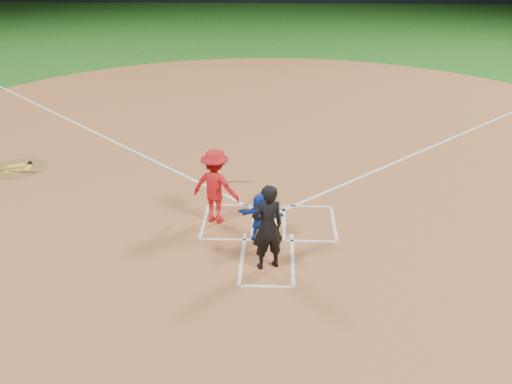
{
  "coord_description": "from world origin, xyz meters",
  "views": [
    {
      "loc": [
        0.19,
        -12.43,
        6.5
      ],
      "look_at": [
        -0.3,
        -0.4,
        1.0
      ],
      "focal_mm": 40.0,
      "sensor_mm": 36.0,
      "label": 1
    }
  ],
  "objects_px": {
    "home_plate": "(269,222)",
    "on_deck_circle": "(18,168)",
    "batter_at_plate": "(215,186)",
    "catcher": "(260,217)",
    "umpire": "(268,227)"
  },
  "relations": [
    {
      "from": "home_plate",
      "to": "on_deck_circle",
      "type": "xyz_separation_m",
      "value": [
        -7.64,
        3.17,
        -0.0
      ]
    },
    {
      "from": "home_plate",
      "to": "catcher",
      "type": "relative_size",
      "value": 0.52
    },
    {
      "from": "catcher",
      "to": "batter_at_plate",
      "type": "height_order",
      "value": "batter_at_plate"
    },
    {
      "from": "home_plate",
      "to": "umpire",
      "type": "bearing_deg",
      "value": 90.15
    },
    {
      "from": "on_deck_circle",
      "to": "batter_at_plate",
      "type": "relative_size",
      "value": 0.92
    },
    {
      "from": "on_deck_circle",
      "to": "umpire",
      "type": "distance_m",
      "value": 9.3
    },
    {
      "from": "home_plate",
      "to": "batter_at_plate",
      "type": "xyz_separation_m",
      "value": [
        -1.29,
        0.03,
        0.92
      ]
    },
    {
      "from": "umpire",
      "to": "home_plate",
      "type": "bearing_deg",
      "value": -113.14
    },
    {
      "from": "home_plate",
      "to": "batter_at_plate",
      "type": "distance_m",
      "value": 1.59
    },
    {
      "from": "catcher",
      "to": "umpire",
      "type": "height_order",
      "value": "umpire"
    },
    {
      "from": "on_deck_circle",
      "to": "catcher",
      "type": "xyz_separation_m",
      "value": [
        7.45,
        -4.06,
        0.58
      ]
    },
    {
      "from": "on_deck_circle",
      "to": "home_plate",
      "type": "bearing_deg",
      "value": -22.55
    },
    {
      "from": "home_plate",
      "to": "batter_at_plate",
      "type": "height_order",
      "value": "batter_at_plate"
    },
    {
      "from": "umpire",
      "to": "batter_at_plate",
      "type": "height_order",
      "value": "umpire"
    },
    {
      "from": "catcher",
      "to": "home_plate",
      "type": "bearing_deg",
      "value": -92.65
    }
  ]
}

